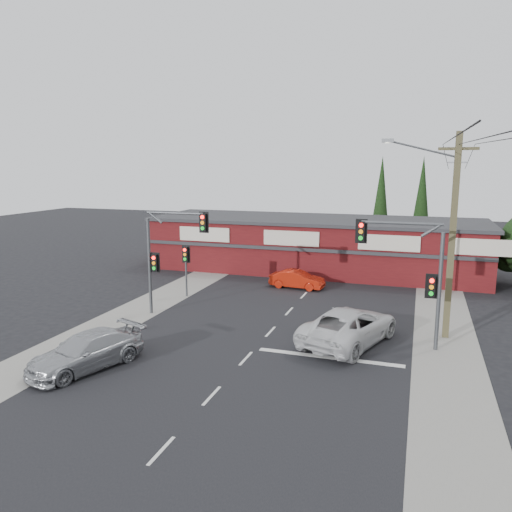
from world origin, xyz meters
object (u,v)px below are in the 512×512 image
(silver_suv, at_px, (86,351))
(red_sedan, at_px, (297,279))
(shop_building, at_px, (315,244))
(utility_pole, at_px, (450,230))
(white_suv, at_px, (349,326))

(silver_suv, height_order, red_sedan, silver_suv)
(silver_suv, relative_size, shop_building, 0.19)
(shop_building, xyz_separation_m, utility_pole, (9.36, -14.00, 3.26))
(white_suv, distance_m, utility_pole, 6.67)
(red_sedan, height_order, shop_building, shop_building)
(white_suv, height_order, utility_pole, utility_pole)
(shop_building, bearing_deg, white_suv, -72.82)
(silver_suv, relative_size, utility_pole, 0.51)
(red_sedan, bearing_deg, silver_suv, 167.19)
(red_sedan, bearing_deg, white_suv, -148.52)
(silver_suv, distance_m, red_sedan, 17.11)
(red_sedan, relative_size, shop_building, 0.14)
(silver_suv, bearing_deg, white_suv, 52.75)
(white_suv, relative_size, shop_building, 0.23)
(silver_suv, bearing_deg, utility_pole, 51.41)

